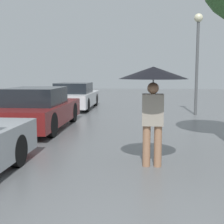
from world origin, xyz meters
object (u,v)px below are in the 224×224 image
(parked_car_middle, at_px, (38,109))
(street_lamp, at_px, (198,46))
(pedestrian, at_px, (153,83))
(parked_car_farthest, at_px, (75,96))

(parked_car_middle, bearing_deg, street_lamp, 33.95)
(street_lamp, bearing_deg, pedestrian, -105.46)
(pedestrian, bearing_deg, parked_car_middle, 132.94)
(pedestrian, bearing_deg, street_lamp, 74.54)
(pedestrian, xyz_separation_m, parked_car_farthest, (-3.30, 8.78, -0.94))
(pedestrian, relative_size, street_lamp, 0.45)
(parked_car_middle, xyz_separation_m, parked_car_farthest, (-0.00, 5.24, -0.02))
(pedestrian, relative_size, parked_car_middle, 0.43)
(parked_car_farthest, xyz_separation_m, street_lamp, (5.26, -1.70, 2.12))
(parked_car_farthest, height_order, street_lamp, street_lamp)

